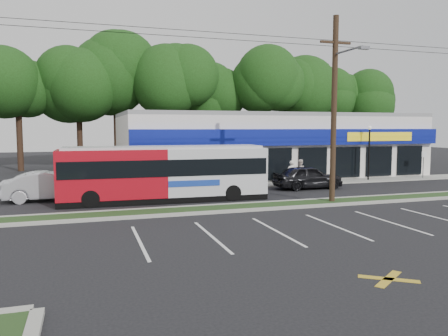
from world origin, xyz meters
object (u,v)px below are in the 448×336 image
(pedestrian_b, at_px, (300,172))
(lamp_post, at_px, (369,146))
(utility_pole, at_px, (332,103))
(sign_post, at_px, (424,160))
(pedestrian_a, at_px, (291,173))
(car_dark, at_px, (308,177))
(metrobus, at_px, (165,172))
(car_silver, at_px, (49,186))

(pedestrian_b, bearing_deg, lamp_post, 169.09)
(utility_pole, distance_m, sign_post, 15.71)
(sign_post, relative_size, pedestrian_a, 1.25)
(car_dark, bearing_deg, pedestrian_a, 10.39)
(metrobus, bearing_deg, utility_pole, -21.36)
(car_silver, xyz_separation_m, pedestrian_b, (16.71, 1.91, 0.09))
(utility_pole, bearing_deg, car_dark, 73.36)
(pedestrian_b, bearing_deg, metrobus, 7.09)
(car_dark, distance_m, car_silver, 16.22)
(metrobus, relative_size, pedestrian_b, 6.29)
(sign_post, distance_m, car_silver, 27.83)
(sign_post, bearing_deg, car_dark, -169.38)
(sign_post, bearing_deg, lamp_post, 177.42)
(sign_post, bearing_deg, pedestrian_b, -179.61)
(metrobus, height_order, car_silver, metrobus)
(car_dark, relative_size, car_silver, 0.94)
(metrobus, bearing_deg, pedestrian_a, 22.88)
(car_silver, bearing_deg, pedestrian_b, -86.96)
(utility_pole, bearing_deg, lamp_post, 43.95)
(lamp_post, relative_size, pedestrian_a, 2.39)
(utility_pole, distance_m, metrobus, 9.86)
(utility_pole, distance_m, pedestrian_b, 9.06)
(car_silver, bearing_deg, lamp_post, -87.94)
(car_silver, bearing_deg, sign_post, -89.39)
(utility_pole, xyz_separation_m, metrobus, (-8.38, 3.57, -3.78))
(lamp_post, height_order, sign_post, lamp_post)
(sign_post, distance_m, pedestrian_b, 11.06)
(sign_post, relative_size, car_dark, 0.48)
(lamp_post, relative_size, car_dark, 0.91)
(pedestrian_a, bearing_deg, lamp_post, 173.49)
(car_silver, bearing_deg, pedestrian_a, -87.55)
(metrobus, height_order, car_dark, metrobus)
(pedestrian_a, bearing_deg, car_dark, 89.47)
(metrobus, bearing_deg, lamp_post, 16.31)
(car_silver, bearing_deg, utility_pole, -114.71)
(sign_post, xyz_separation_m, car_silver, (-27.75, -1.99, -0.73))
(lamp_post, relative_size, metrobus, 0.37)
(sign_post, relative_size, car_silver, 0.45)
(lamp_post, relative_size, sign_post, 1.91)
(car_silver, bearing_deg, car_dark, -94.10)
(utility_pole, bearing_deg, pedestrian_b, 74.30)
(lamp_post, bearing_deg, pedestrian_a, -175.34)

